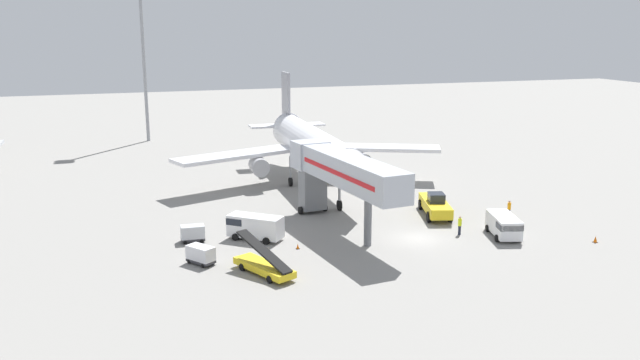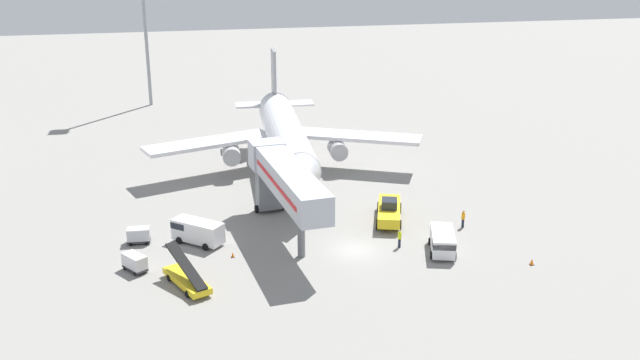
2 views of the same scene
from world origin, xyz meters
TOP-DOWN VIEW (x-y plane):
  - ground_plane at (0.00, 0.00)m, footprint 300.00×300.00m
  - airplane_at_gate at (-3.01, 23.26)m, footprint 34.25×35.25m
  - jet_bridge at (-5.86, 5.39)m, footprint 5.38×19.32m
  - pushback_tug at (5.18, 6.42)m, footprint 4.30×7.68m
  - belt_loader_truck at (-15.82, -4.22)m, footprint 4.06×6.26m
  - service_van_rear_left at (7.88, -2.06)m, footprint 3.40×5.35m
  - service_van_near_right at (-14.57, 4.73)m, footprint 5.12×4.77m
  - baggage_cart_mid_right at (-20.07, 5.82)m, footprint 2.20×1.38m
  - baggage_cart_near_left at (-20.26, -0.28)m, footprint 2.36×2.66m
  - ground_crew_worker_foreground at (12.05, 3.30)m, footprint 0.48×0.48m
  - ground_crew_worker_midground at (4.29, -0.11)m, footprint 0.49×0.49m
  - safety_cone_alpha at (14.94, -6.15)m, footprint 0.40×0.40m
  - safety_cone_bravo at (-11.49, 0.83)m, footprint 0.31×0.31m

SIDE VIEW (x-z plane):
  - ground_plane at x=0.00m, z-range 0.00..0.00m
  - safety_cone_bravo at x=-11.49m, z-range 0.00..0.48m
  - safety_cone_alpha at x=14.94m, z-range 0.00..0.61m
  - belt_loader_truck at x=-15.82m, z-range -0.75..2.24m
  - baggage_cart_mid_right at x=-20.07m, z-range 0.08..1.63m
  - baggage_cart_near_left at x=-20.26m, z-range 0.08..1.63m
  - ground_crew_worker_midground at x=4.29m, z-range 0.05..1.89m
  - ground_crew_worker_foreground at x=12.05m, z-range 0.05..1.92m
  - pushback_tug at x=5.18m, z-range -0.11..2.39m
  - service_van_rear_left at x=7.88m, z-range 0.15..2.18m
  - service_van_near_right at x=-14.57m, z-range 0.16..2.45m
  - airplane_at_gate at x=-3.01m, z-range -1.45..11.61m
  - jet_bridge at x=-5.86m, z-range 1.94..9.55m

